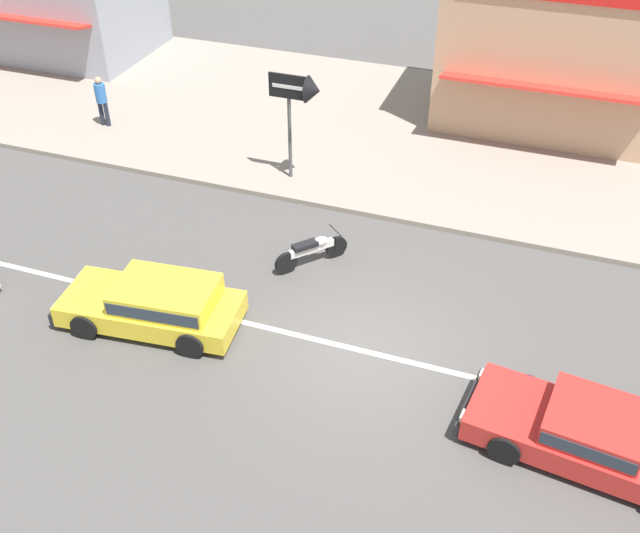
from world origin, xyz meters
name	(u,v)px	position (x,y,z in m)	size (l,w,h in m)	color
ground_plane	(363,351)	(0.00, 0.00, 0.00)	(160.00, 160.00, 0.00)	#4C4947
lane_centre_stripe	(363,351)	(0.00, 0.00, 0.00)	(50.40, 0.14, 0.01)	silver
kerb_strip	(457,140)	(0.00, 9.96, 0.07)	(68.00, 10.00, 0.15)	gray
sedan_red_1	(593,435)	(4.60, -1.25, 0.53)	(4.71, 2.22, 1.06)	red
hatchback_yellow_2	(156,303)	(-4.48, -0.66, 0.59)	(4.12, 2.03, 1.10)	yellow
motorcycle_1	(312,250)	(-2.07, 2.53, 0.42)	(1.36, 1.52, 0.80)	black
arrow_signboard	(307,94)	(-3.47, 6.03, 2.73)	(1.43, 0.73, 3.09)	#4C4C51
pedestrian_near_clock	(101,98)	(-10.74, 7.12, 1.08)	(0.34, 0.34, 1.61)	#232838
shopfront_mid_block	(559,42)	(2.40, 12.21, 2.72)	(6.90, 5.00, 5.13)	tan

